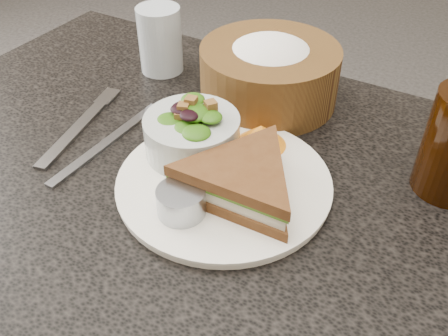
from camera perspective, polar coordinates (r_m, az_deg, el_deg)
dinner_plate at (r=0.61m, az=-0.00°, el=-1.75°), size 0.26×0.26×0.01m
sandwich at (r=0.57m, az=2.13°, el=-1.46°), size 0.18×0.18×0.05m
salad_bowl at (r=0.64m, az=-3.70°, el=4.45°), size 0.15×0.15×0.07m
dressing_ramekin at (r=0.56m, az=-4.91°, el=-3.87°), size 0.07×0.07×0.03m
orange_wedge at (r=0.66m, az=4.22°, el=3.74°), size 0.10×0.10×0.03m
fork at (r=0.74m, az=-16.50°, el=4.25°), size 0.06×0.18×0.00m
knife at (r=0.70m, az=-13.20°, el=2.89°), size 0.02×0.22×0.00m
bread_basket at (r=0.76m, az=5.24°, el=11.62°), size 0.25×0.25×0.12m
water_glass at (r=0.85m, az=-7.31°, el=14.33°), size 0.08×0.08×0.11m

